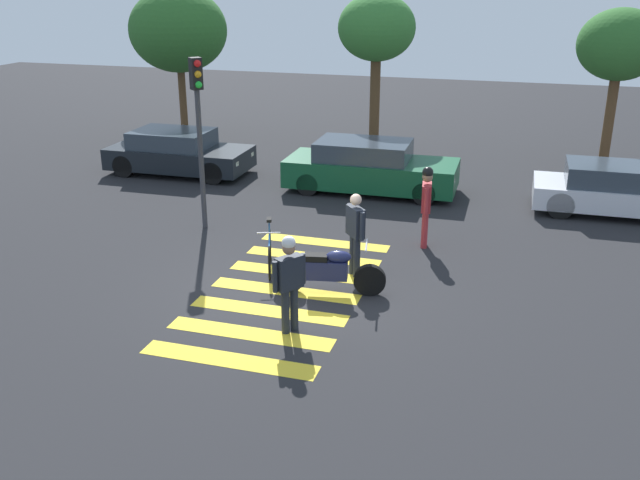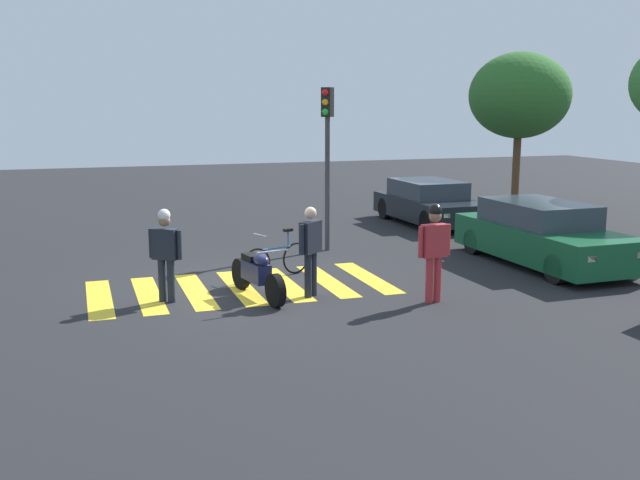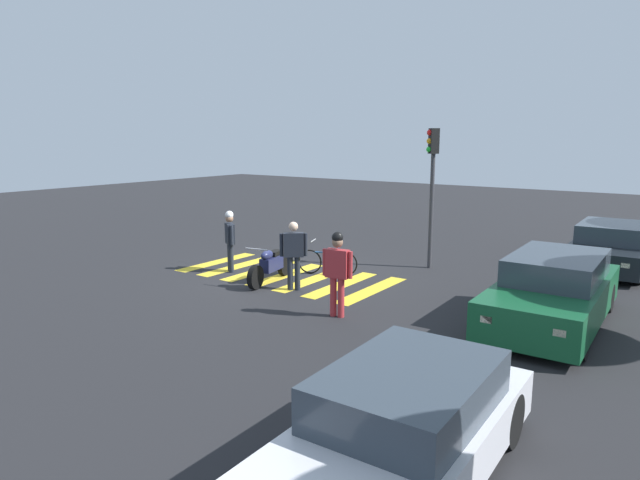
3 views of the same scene
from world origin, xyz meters
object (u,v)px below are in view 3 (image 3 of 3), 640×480
at_px(officer_on_foot, 294,251).
at_px(car_black_suv, 610,247).
at_px(car_green_compact, 553,291).
at_px(car_white_van, 403,428).
at_px(leaning_bicycle, 328,261).
at_px(officer_by_motorcycle, 230,237).
at_px(police_motorcycle, 271,265).
at_px(traffic_light_pole, 432,175).
at_px(pedestrian_bystander, 337,268).

distance_m(officer_on_foot, car_black_suv, 9.25).
xyz_separation_m(car_green_compact, car_white_van, (6.42, -0.11, -0.07)).
xyz_separation_m(leaning_bicycle, officer_on_foot, (1.75, 0.19, 0.60)).
bearing_deg(officer_by_motorcycle, officer_on_foot, 79.85).
relative_size(car_black_suv, car_white_van, 1.01).
bearing_deg(officer_by_motorcycle, car_green_compact, 93.91).
relative_size(leaning_bicycle, car_green_compact, 0.34).
distance_m(police_motorcycle, car_black_suv, 9.72).
xyz_separation_m(leaning_bicycle, officer_by_motorcycle, (1.28, -2.44, 0.61)).
xyz_separation_m(police_motorcycle, leaning_bicycle, (-1.48, 0.78, -0.07)).
height_order(car_green_compact, traffic_light_pole, traffic_light_pole).
bearing_deg(car_green_compact, car_black_suv, 178.10).
bearing_deg(car_green_compact, car_white_van, -0.94).
relative_size(police_motorcycle, leaning_bicycle, 1.34).
height_order(car_green_compact, car_white_van, car_green_compact).
height_order(officer_on_foot, traffic_light_pole, traffic_light_pole).
bearing_deg(car_white_van, car_black_suv, 178.60).
bearing_deg(car_black_suv, officer_by_motorcycle, -52.81).
distance_m(car_black_suv, traffic_light_pole, 5.56).
distance_m(officer_by_motorcycle, car_black_suv, 10.85).
xyz_separation_m(pedestrian_bystander, traffic_light_pole, (-5.21, -0.27, 1.62)).
xyz_separation_m(officer_by_motorcycle, pedestrian_bystander, (1.56, 4.63, 0.07)).
xyz_separation_m(pedestrian_bystander, car_black_suv, (-8.11, 4.00, -0.43)).
distance_m(officer_by_motorcycle, car_white_van, 10.19).
bearing_deg(police_motorcycle, traffic_light_pole, 144.90).
distance_m(car_black_suv, car_green_compact, 5.98).
bearing_deg(leaning_bicycle, pedestrian_bystander, 37.73).
bearing_deg(police_motorcycle, pedestrian_bystander, 65.52).
xyz_separation_m(officer_by_motorcycle, traffic_light_pole, (-3.65, 4.36, 1.70)).
bearing_deg(leaning_bicycle, car_green_compact, 83.34).
height_order(leaning_bicycle, pedestrian_bystander, pedestrian_bystander).
bearing_deg(car_white_van, pedestrian_bystander, -139.18).
relative_size(pedestrian_bystander, car_black_suv, 0.43).
distance_m(pedestrian_bystander, car_green_compact, 4.38).
relative_size(car_black_suv, car_green_compact, 0.90).
height_order(leaning_bicycle, traffic_light_pole, traffic_light_pole).
relative_size(car_green_compact, car_white_van, 1.12).
xyz_separation_m(leaning_bicycle, traffic_light_pole, (-2.38, 1.93, 2.31)).
height_order(police_motorcycle, pedestrian_bystander, pedestrian_bystander).
bearing_deg(traffic_light_pole, officer_on_foot, -22.89).
xyz_separation_m(pedestrian_bystander, car_green_compact, (-2.14, 3.81, -0.39)).
distance_m(police_motorcycle, traffic_light_pole, 5.22).
bearing_deg(car_black_suv, car_green_compact, -1.90).
height_order(police_motorcycle, officer_on_foot, officer_on_foot).
bearing_deg(car_white_van, officer_on_foot, -133.27).
bearing_deg(officer_on_foot, police_motorcycle, -105.31).
distance_m(officer_on_foot, pedestrian_bystander, 2.29).
distance_m(officer_by_motorcycle, car_green_compact, 8.46).
relative_size(leaning_bicycle, car_white_van, 0.38).
height_order(officer_by_motorcycle, pedestrian_bystander, pedestrian_bystander).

